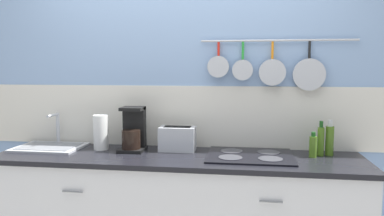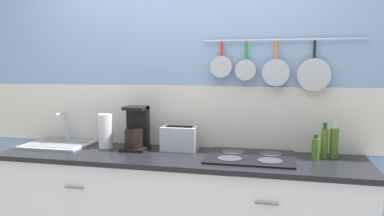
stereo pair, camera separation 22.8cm
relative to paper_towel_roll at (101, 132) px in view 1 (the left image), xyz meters
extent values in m
cube|color=#84A3CC|center=(0.60, 0.23, 0.26)|extent=(7.20, 0.06, 2.60)
cube|color=silver|center=(0.60, 0.22, 0.11)|extent=(7.20, 0.07, 0.48)
cylinder|color=#B7BABF|center=(1.31, 0.17, 0.68)|extent=(1.13, 0.02, 0.02)
cylinder|color=red|center=(0.87, 0.17, 0.62)|extent=(0.02, 0.02, 0.10)
cylinder|color=#B7BABF|center=(0.87, 0.15, 0.49)|extent=(0.16, 0.04, 0.16)
cylinder|color=green|center=(1.05, 0.17, 0.61)|extent=(0.02, 0.02, 0.13)
cylinder|color=#B7BABF|center=(1.05, 0.15, 0.47)|extent=(0.15, 0.04, 0.15)
cylinder|color=orange|center=(1.27, 0.17, 0.61)|extent=(0.02, 0.02, 0.13)
cylinder|color=#B7BABF|center=(1.27, 0.15, 0.45)|extent=(0.19, 0.04, 0.19)
cylinder|color=black|center=(1.53, 0.17, 0.61)|extent=(0.02, 0.02, 0.12)
cylinder|color=#B7BABF|center=(1.53, 0.16, 0.44)|extent=(0.23, 0.04, 0.23)
cylinder|color=slate|center=(-0.04, -0.42, -0.32)|extent=(0.14, 0.01, 0.01)
cylinder|color=slate|center=(1.24, -0.42, -0.32)|extent=(0.14, 0.01, 0.01)
cube|color=black|center=(0.60, -0.12, -0.15)|extent=(2.60, 0.61, 0.03)
cube|color=#B7BABF|center=(-0.41, -0.02, -0.12)|extent=(0.50, 0.37, 0.01)
cube|color=slate|center=(-0.41, -0.02, -0.11)|extent=(0.42, 0.30, 0.00)
cylinder|color=#B7BABF|center=(-0.41, 0.12, 0.00)|extent=(0.03, 0.03, 0.26)
cylinder|color=#B7BABF|center=(-0.41, 0.05, 0.12)|extent=(0.02, 0.15, 0.02)
cylinder|color=white|center=(0.00, 0.00, 0.00)|extent=(0.11, 0.11, 0.26)
cube|color=black|center=(0.25, -0.02, -0.12)|extent=(0.18, 0.20, 0.02)
cube|color=black|center=(0.25, 0.04, 0.03)|extent=(0.16, 0.07, 0.33)
cylinder|color=black|center=(0.25, -0.05, -0.04)|extent=(0.14, 0.14, 0.14)
cube|color=black|center=(0.25, 0.00, 0.18)|extent=(0.16, 0.15, 0.02)
cube|color=#B7BABF|center=(0.58, 0.04, -0.04)|extent=(0.26, 0.15, 0.18)
cube|color=black|center=(0.58, 0.01, 0.05)|extent=(0.20, 0.03, 0.00)
cube|color=black|center=(0.58, 0.06, 0.05)|extent=(0.20, 0.03, 0.00)
cube|color=black|center=(0.44, 0.04, -0.01)|extent=(0.02, 0.02, 0.02)
cube|color=black|center=(1.12, -0.07, -0.12)|extent=(0.59, 0.49, 0.01)
cylinder|color=#38383D|center=(0.98, -0.17, -0.12)|extent=(0.16, 0.16, 0.00)
cylinder|color=#38383D|center=(1.25, -0.17, -0.12)|extent=(0.16, 0.16, 0.00)
cylinder|color=#38383D|center=(0.98, 0.03, -0.12)|extent=(0.16, 0.16, 0.00)
cylinder|color=#38383D|center=(1.25, 0.03, -0.12)|extent=(0.16, 0.16, 0.00)
cylinder|color=#4C721E|center=(1.54, -0.03, -0.06)|extent=(0.05, 0.05, 0.14)
cylinder|color=#194C19|center=(1.54, -0.03, 0.03)|extent=(0.03, 0.03, 0.03)
cylinder|color=#4C721E|center=(1.60, 0.03, -0.03)|extent=(0.05, 0.05, 0.20)
cylinder|color=#194C19|center=(1.60, 0.03, 0.09)|extent=(0.03, 0.03, 0.04)
cylinder|color=#4C721E|center=(1.67, 0.05, -0.03)|extent=(0.06, 0.06, 0.21)
cylinder|color=beige|center=(1.67, 0.05, 0.10)|extent=(0.03, 0.03, 0.05)
camera|label=1|loc=(1.08, -2.65, 0.49)|focal=35.00mm
camera|label=2|loc=(1.31, -2.61, 0.49)|focal=35.00mm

